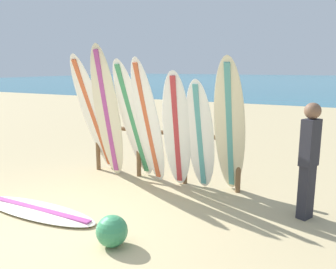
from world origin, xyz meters
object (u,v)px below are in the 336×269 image
at_px(surfboard_leaning_left, 107,114).
at_px(surfboard_leaning_far_right, 230,129).
at_px(surfboard_leaning_center_left, 134,121).
at_px(beachgoer_standing, 309,156).
at_px(surfboard_rack, 161,145).
at_px(surfboard_leaning_center, 148,123).
at_px(surfboard_lying_on_sand, 37,210).
at_px(surfboard_leaning_far_left, 94,116).
at_px(beach_ball, 112,231).
at_px(surfboard_leaning_center_right, 177,131).
at_px(surfboard_leaning_right, 200,136).

height_order(surfboard_leaning_left, surfboard_leaning_far_right, surfboard_leaning_left).
distance_m(surfboard_leaning_center_left, beachgoer_standing, 3.19).
xyz_separation_m(surfboard_rack, surfboard_leaning_center, (-0.04, -0.40, 0.49)).
distance_m(surfboard_rack, surfboard_lying_on_sand, 2.53).
height_order(surfboard_leaning_far_left, beach_ball, surfboard_leaning_far_left).
xyz_separation_m(surfboard_leaning_left, beachgoer_standing, (3.66, -0.18, -0.37)).
xyz_separation_m(surfboard_leaning_center_right, beachgoer_standing, (2.22, -0.26, -0.14)).
distance_m(surfboard_leaning_center, surfboard_leaning_right, 0.99).
relative_size(surfboard_leaning_center_left, surfboard_leaning_right, 1.17).
height_order(surfboard_leaning_far_left, surfboard_lying_on_sand, surfboard_leaning_far_left).
bearing_deg(surfboard_leaning_left, surfboard_leaning_far_left, 163.54).
relative_size(surfboard_leaning_far_left, beach_ball, 6.16).
distance_m(surfboard_leaning_left, surfboard_leaning_center_right, 1.46).
bearing_deg(surfboard_leaning_center_right, beachgoer_standing, -6.59).
distance_m(surfboard_rack, beach_ball, 2.68).
relative_size(surfboard_leaning_left, beachgoer_standing, 1.53).
relative_size(surfboard_leaning_far_right, surfboard_lying_on_sand, 1.07).
height_order(surfboard_leaning_center_left, surfboard_leaning_far_right, surfboard_leaning_far_right).
height_order(surfboard_leaning_right, beach_ball, surfboard_leaning_right).
bearing_deg(surfboard_rack, surfboard_leaning_far_right, -13.91).
bearing_deg(surfboard_leaning_right, surfboard_rack, 163.71).
distance_m(surfboard_leaning_right, beachgoer_standing, 1.83).
bearing_deg(surfboard_leaning_center, surfboard_leaning_far_left, 175.31).
distance_m(surfboard_leaning_far_left, beachgoer_standing, 4.11).
height_order(surfboard_leaning_far_left, surfboard_leaning_right, surfboard_leaning_far_left).
distance_m(surfboard_leaning_center_left, surfboard_leaning_center_right, 0.95).
distance_m(surfboard_leaning_center, beach_ball, 2.47).
height_order(surfboard_leaning_center_right, beach_ball, surfboard_leaning_center_right).
relative_size(surfboard_leaning_left, surfboard_leaning_center_left, 1.11).
relative_size(surfboard_rack, surfboard_leaning_right, 1.58).
relative_size(surfboard_leaning_center, beachgoer_standing, 1.39).
bearing_deg(surfboard_lying_on_sand, surfboard_leaning_center_right, 52.61).
relative_size(surfboard_leaning_far_left, surfboard_leaning_center_right, 1.14).
bearing_deg(beachgoer_standing, surfboard_leaning_center_right, 173.41).
relative_size(beachgoer_standing, beach_ball, 4.30).
relative_size(surfboard_leaning_center_right, beachgoer_standing, 1.26).
distance_m(surfboard_leaning_center, surfboard_leaning_far_right, 1.51).
distance_m(surfboard_leaning_far_right, surfboard_lying_on_sand, 3.28).
xyz_separation_m(surfboard_rack, surfboard_leaning_center_right, (0.50, -0.34, 0.38)).
distance_m(surfboard_rack, beachgoer_standing, 2.79).
relative_size(surfboard_lying_on_sand, beach_ball, 5.61).
relative_size(surfboard_leaning_center_left, beachgoer_standing, 1.38).
bearing_deg(surfboard_leaning_center_left, surfboard_leaning_center_right, -4.40).
bearing_deg(surfboard_leaning_far_left, surfboard_leaning_far_right, -1.38).
xyz_separation_m(surfboard_rack, surfboard_leaning_left, (-0.94, -0.42, 0.61)).
height_order(surfboard_rack, surfboard_lying_on_sand, surfboard_rack).
bearing_deg(surfboard_rack, beach_ball, -75.43).
height_order(surfboard_leaning_left, surfboard_lying_on_sand, surfboard_leaning_left).
bearing_deg(beach_ball, surfboard_leaning_center, 108.23).
bearing_deg(surfboard_leaning_center_right, surfboard_rack, 145.51).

